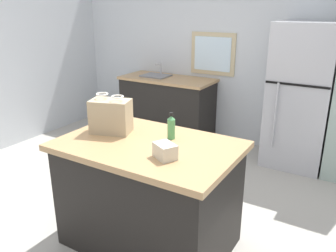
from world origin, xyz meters
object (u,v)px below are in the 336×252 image
(refrigerator, at_px, (300,97))
(small_box, at_px, (165,151))
(bottle, at_px, (171,127))
(kitchen_island, at_px, (149,194))
(shopping_bag, at_px, (111,116))

(refrigerator, distance_m, small_box, 2.46)
(small_box, bearing_deg, bottle, 114.10)
(small_box, bearing_deg, refrigerator, 79.86)
(kitchen_island, xyz_separation_m, refrigerator, (0.69, 2.25, 0.42))
(refrigerator, bearing_deg, shopping_bag, -116.28)
(refrigerator, height_order, bottle, refrigerator)
(kitchen_island, distance_m, shopping_bag, 0.72)
(shopping_bag, height_order, small_box, shopping_bag)
(shopping_bag, relative_size, small_box, 2.28)
(shopping_bag, relative_size, bottle, 1.69)
(refrigerator, bearing_deg, bottle, -105.76)
(refrigerator, xyz_separation_m, shopping_bag, (-1.09, -2.21, 0.18))
(kitchen_island, xyz_separation_m, small_box, (0.26, -0.17, 0.51))
(kitchen_island, bearing_deg, shopping_bag, 173.80)
(small_box, distance_m, bottle, 0.38)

